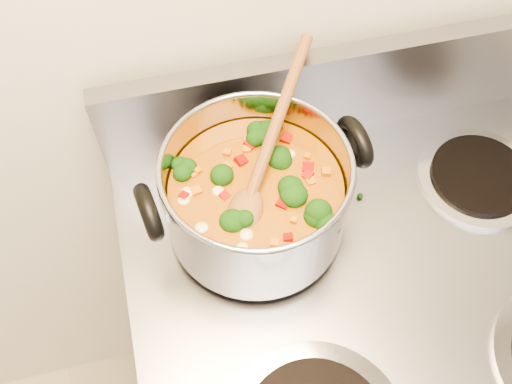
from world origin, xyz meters
TOP-DOWN VIEW (x-y plane):
  - electric_range at (-0.07, 1.16)m, footprint 0.74×0.67m
  - stockpot at (-0.25, 1.31)m, footprint 0.31×0.25m
  - wooden_spoon at (-0.23, 1.32)m, footprint 0.19×0.26m
  - cooktop_crumbs at (-0.20, 1.29)m, footprint 0.23×0.30m

SIDE VIEW (x-z plane):
  - electric_range at x=-0.07m, z-range -0.07..1.01m
  - cooktop_crumbs at x=-0.20m, z-range 0.92..0.93m
  - stockpot at x=-0.25m, z-range 0.93..1.07m
  - wooden_spoon at x=-0.23m, z-range 0.99..1.10m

